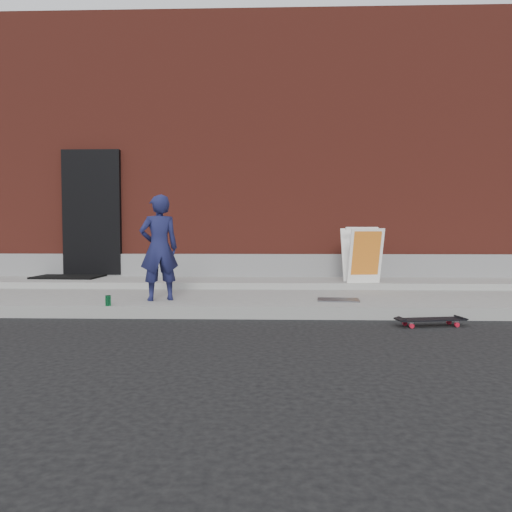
{
  "coord_description": "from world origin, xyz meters",
  "views": [
    {
      "loc": [
        0.66,
        -5.98,
        1.08
      ],
      "look_at": [
        0.44,
        0.8,
        0.73
      ],
      "focal_mm": 35.0,
      "sensor_mm": 36.0,
      "label": 1
    }
  ],
  "objects_px": {
    "child": "(159,248)",
    "pizza_sign": "(362,255)",
    "soda_can": "(108,301)",
    "skateboard": "(431,320)"
  },
  "relations": [
    {
      "from": "child",
      "to": "pizza_sign",
      "type": "distance_m",
      "value": 3.26
    },
    {
      "from": "pizza_sign",
      "to": "soda_can",
      "type": "relative_size",
      "value": 6.86
    },
    {
      "from": "pizza_sign",
      "to": "soda_can",
      "type": "distance_m",
      "value": 3.98
    },
    {
      "from": "pizza_sign",
      "to": "soda_can",
      "type": "xyz_separation_m",
      "value": [
        -3.45,
        -1.93,
        -0.48
      ]
    },
    {
      "from": "child",
      "to": "pizza_sign",
      "type": "xyz_separation_m",
      "value": [
        2.92,
        1.43,
        -0.16
      ]
    },
    {
      "from": "skateboard",
      "to": "soda_can",
      "type": "bearing_deg",
      "value": 173.85
    },
    {
      "from": "skateboard",
      "to": "soda_can",
      "type": "xyz_separation_m",
      "value": [
        -3.81,
        0.41,
        0.14
      ]
    },
    {
      "from": "child",
      "to": "skateboard",
      "type": "distance_m",
      "value": 3.49
    },
    {
      "from": "soda_can",
      "to": "skateboard",
      "type": "bearing_deg",
      "value": -6.15
    },
    {
      "from": "child",
      "to": "soda_can",
      "type": "distance_m",
      "value": 0.96
    }
  ]
}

